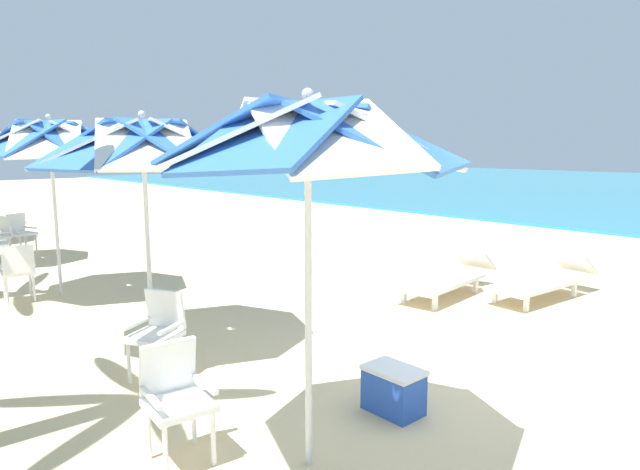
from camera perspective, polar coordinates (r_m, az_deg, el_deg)
ground_plane at (r=6.10m, az=18.29°, el=-13.41°), size 80.00×80.00×0.00m
beach_umbrella_0 at (r=3.77m, az=-1.24°, el=9.58°), size 2.15×2.15×2.66m
plastic_chair_0 at (r=4.37m, az=-14.48°, el=-15.38°), size 0.51×0.49×0.87m
beach_umbrella_1 at (r=6.47m, az=-17.53°, el=8.61°), size 2.41×2.41×2.66m
plastic_chair_1 at (r=5.84m, az=-16.12°, el=-9.13°), size 0.60×0.62×0.87m
beach_umbrella_2 at (r=9.31m, az=-25.74°, el=8.59°), size 2.33×2.33×2.75m
plastic_chair_2 at (r=9.37m, az=-28.34°, el=-3.06°), size 0.52×0.49×0.87m
plastic_chair_5 at (r=13.55m, az=-28.16°, el=0.36°), size 0.58×0.56×0.87m
sun_lounger_1 at (r=9.16m, az=21.78°, el=-4.25°), size 0.80×2.19×0.62m
sun_lounger_2 at (r=8.90m, az=12.88°, el=-4.21°), size 0.88×2.20×0.62m
cooler_box at (r=5.06m, az=7.48°, el=-15.32°), size 0.50×0.34×0.40m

